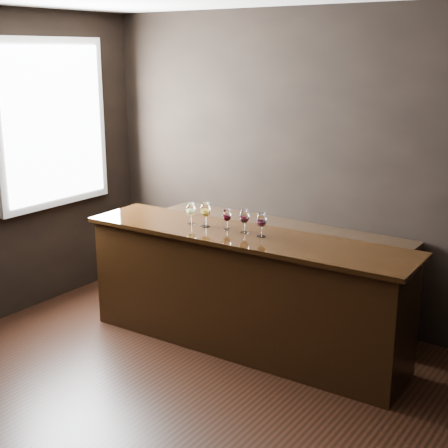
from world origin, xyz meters
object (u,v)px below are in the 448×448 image
Objects in this scene: bar_counter at (243,293)px; glass_red_a at (227,216)px; back_bar_shelf at (280,270)px; glass_white at (191,210)px; glass_red_c at (261,220)px; glass_amber at (205,210)px; glass_red_b at (244,217)px.

glass_red_a is (-0.19, 0.03, 0.63)m from bar_counter.
back_bar_shelf is 13.34× the size of glass_white.
glass_red_c is (0.34, -0.01, 0.02)m from glass_red_a.
back_bar_shelf is at bearing 58.69° from glass_white.
bar_counter is 0.83m from glass_white.
glass_white reaches higher than glass_red_a.
glass_amber is (0.15, 0.01, 0.01)m from glass_white.
bar_counter is 14.22× the size of glass_red_b.
glass_red_c is (0.54, 0.02, -0.01)m from glass_amber.
back_bar_shelf is 14.55× the size of glass_red_a.
glass_red_a is 0.17m from glass_red_b.
glass_red_b is (0.05, -0.70, 0.68)m from back_bar_shelf.
glass_red_a is at bearing 178.31° from glass_red_c.
glass_red_c is (0.15, 0.02, 0.65)m from bar_counter.
glass_white is 1.09× the size of glass_red_a.
glass_amber reaches higher than glass_red_a.
back_bar_shelf is at bearing 94.47° from glass_red_b.
glass_red_b is at bearing -85.53° from back_bar_shelf.
glass_red_b reaches higher than bar_counter.
glass_amber is 0.20m from glass_red_a.
glass_red_b is at bearing 6.57° from glass_amber.
glass_red_b is 0.98× the size of glass_red_c.
glass_red_c is (0.18, -0.02, 0.00)m from glass_red_b.
glass_red_a is at bearing 6.68° from glass_white.
bar_counter reaches higher than back_bar_shelf.
glass_white is at bearing -121.31° from back_bar_shelf.
glass_amber is 1.07× the size of glass_red_c.
glass_red_b reaches higher than back_bar_shelf.
glass_white is 0.90× the size of glass_amber.
back_bar_shelf is 12.95× the size of glass_red_b.
back_bar_shelf is 1.02m from glass_red_c.
glass_white is at bearing -176.57° from glass_amber.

